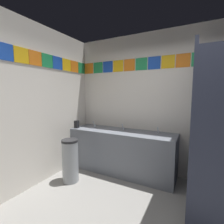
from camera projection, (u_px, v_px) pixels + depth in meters
name	position (u px, v px, depth m)	size (l,w,h in m)	color
wall_back	(167.00, 104.00, 3.10)	(3.77, 0.09, 2.73)	silver
wall_side	(15.00, 107.00, 2.47)	(0.09, 3.38, 2.73)	silver
vanity_counter	(121.00, 151.00, 3.27)	(2.09, 0.61, 0.83)	slate
faucet_left	(94.00, 124.00, 3.62)	(0.04, 0.10, 0.14)	silver
faucet_center	(123.00, 127.00, 3.30)	(0.04, 0.10, 0.14)	silver
faucet_right	(158.00, 131.00, 2.97)	(0.04, 0.10, 0.14)	silver
soap_dispenser	(77.00, 124.00, 3.50)	(0.09, 0.09, 0.16)	black
stall_divider	(208.00, 135.00, 1.98)	(0.92, 1.35, 2.13)	#33384C
trash_bin	(70.00, 160.00, 2.91)	(0.29, 0.29, 0.76)	#999EA3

